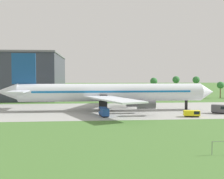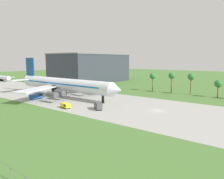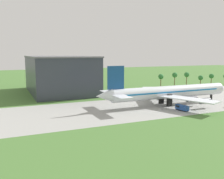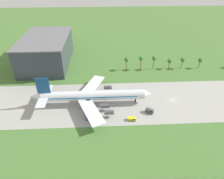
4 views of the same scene
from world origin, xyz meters
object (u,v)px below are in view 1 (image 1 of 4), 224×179
(fuel_truck, at_px, (192,113))
(terminal_building, at_px, (27,76))
(baggage_tug, at_px, (220,109))
(catering_van, at_px, (104,112))
(jet_airliner, at_px, (108,93))

(fuel_truck, bearing_deg, terminal_building, 128.96)
(baggage_tug, bearing_deg, terminal_building, 135.89)
(catering_van, bearing_deg, terminal_building, 116.78)
(fuel_truck, distance_m, catering_van, 25.62)
(baggage_tug, relative_size, terminal_building, 0.08)
(baggage_tug, relative_size, catering_van, 0.77)
(catering_van, height_order, terminal_building, terminal_building)
(baggage_tug, bearing_deg, fuel_truck, -152.08)
(jet_airliner, height_order, baggage_tug, jet_airliner)
(fuel_truck, bearing_deg, jet_airliner, 144.42)
(baggage_tug, bearing_deg, catering_van, -176.63)
(baggage_tug, distance_m, catering_van, 36.55)
(jet_airliner, bearing_deg, terminal_building, 122.96)
(jet_airliner, xyz_separation_m, catering_van, (-2.30, -12.73, -4.74))
(catering_van, distance_m, terminal_building, 82.90)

